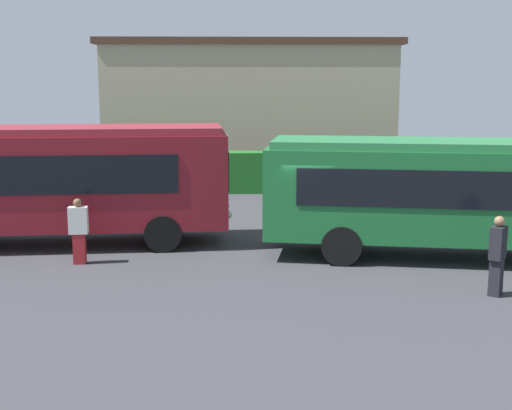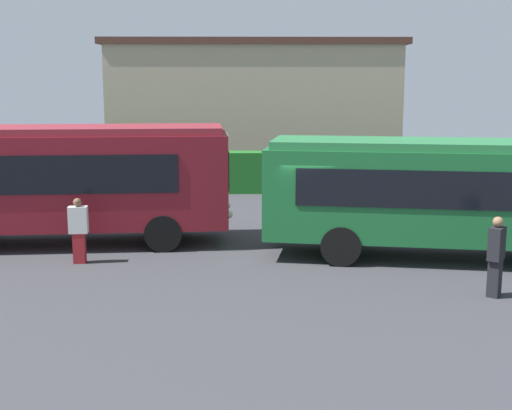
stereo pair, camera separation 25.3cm
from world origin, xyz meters
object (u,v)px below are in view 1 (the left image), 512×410
Objects in this scene: bus_green at (471,191)px; person_left at (79,230)px; person_right at (484,209)px; bus_maroon at (58,178)px; person_center at (497,254)px.

person_left is (-9.90, -0.17, -0.90)m from bus_green.
person_right is at bearing -81.56° from person_left.
bus_green is 9.94m from person_left.
bus_green reaches higher than person_left.
bus_maroon is 11.60m from person_center.
person_left is at bearing -68.93° from bus_maroon.
bus_maroon is at bearing -56.27° from person_right.
person_right reaches higher than person_left.
person_right is (11.04, 2.25, 0.03)m from person_left.
bus_green is 2.52m from person_right.
person_right is (1.57, 5.17, -0.02)m from person_center.
person_right is (1.14, 2.08, -0.87)m from bus_green.
person_center is 1.02× the size of person_right.
bus_green is at bearing -13.79° from bus_maroon.
bus_maroon is 11.03m from bus_green.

